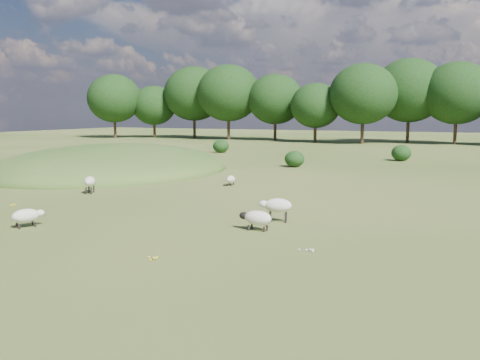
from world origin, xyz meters
name	(u,v)px	position (x,y,z in m)	size (l,w,h in m)	color
ground	(301,168)	(0.00, 20.00, 0.00)	(160.00, 160.00, 0.00)	#355119
mound	(113,171)	(-12.00, 12.00, 0.00)	(16.00, 20.00, 4.00)	#33561E
treeline	(374,95)	(-1.06, 55.44, 6.57)	(96.28, 14.66, 11.70)	black
shrubs	(302,152)	(-2.28, 27.37, 0.69)	(20.63, 12.47, 1.42)	black
sheep_0	(257,218)	(5.43, -2.02, 0.47)	(1.30, 0.60, 0.75)	beige
sheep_1	(90,182)	(-6.24, 2.59, 0.64)	(0.98, 1.31, 0.92)	beige
sheep_3	(277,206)	(5.57, -0.27, 0.67)	(1.38, 0.84, 0.95)	beige
sheep_4	(230,179)	(-0.65, 8.44, 0.38)	(0.60, 1.07, 0.60)	beige
sheep_5	(27,216)	(-2.75, -5.17, 0.45)	(0.92, 1.29, 0.72)	beige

